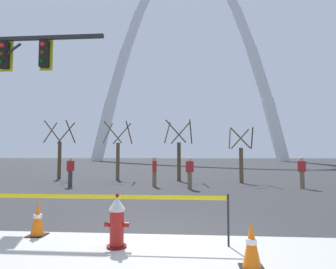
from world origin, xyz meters
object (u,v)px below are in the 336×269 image
Objects in this scene: traffic_cone_mid_sidewalk at (38,219)px; monument_arch at (187,68)px; pedestrian_near_trees at (154,171)px; fire_hydrant at (117,222)px; pedestrian_walking_left at (190,173)px; pedestrian_walking_right at (302,172)px; pedestrian_standing_center at (70,171)px; traffic_cone_by_hydrant at (251,245)px.

traffic_cone_mid_sidewalk is 0.01× the size of monument_arch.
fire_hydrant is at bearing -86.82° from pedestrian_near_trees.
fire_hydrant reaches higher than traffic_cone_mid_sidewalk.
fire_hydrant is at bearing -98.32° from pedestrian_walking_left.
monument_arch is 34.30× the size of pedestrian_near_trees.
monument_arch is at bearing 88.73° from pedestrian_near_trees.
monument_arch is at bearing 89.40° from fire_hydrant.
monument_arch reaches higher than pedestrian_walking_right.
fire_hydrant is 10.82m from pedestrian_standing_center.
pedestrian_standing_center is (-4.99, 9.59, 0.35)m from fire_hydrant.
traffic_cone_by_hydrant is 71.32m from monument_arch.
pedestrian_near_trees is (-1.25, -56.55, -22.83)m from monument_arch.
fire_hydrant is at bearing -125.56° from pedestrian_walking_right.
traffic_cone_by_hydrant is 0.46× the size of pedestrian_walking_left.
traffic_cone_by_hydrant is at bearing -75.39° from pedestrian_near_trees.
monument_arch is (0.69, 66.57, 23.18)m from fire_hydrant.
monument_arch is 34.30× the size of pedestrian_walking_right.
pedestrian_walking_right is (8.82, 9.11, 0.46)m from traffic_cone_mid_sidewalk.
monument_arch is 34.30× the size of pedestrian_walking_left.
traffic_cone_mid_sidewalk is 0.46× the size of pedestrian_walking_left.
pedestrian_walking_left is at bearing 81.68° from fire_hydrant.
traffic_cone_by_hydrant is at bearing -88.66° from monument_arch.
pedestrian_walking_right is at bearing 6.78° from pedestrian_walking_left.
traffic_cone_mid_sidewalk is at bearing -134.08° from pedestrian_walking_right.
monument_arch is at bearing 90.63° from pedestrian_walking_left.
monument_arch is (-1.58, 67.40, 23.29)m from traffic_cone_by_hydrant.
pedestrian_standing_center is (-7.26, 10.42, 0.46)m from traffic_cone_by_hydrant.
pedestrian_walking_left is at bearing -27.03° from pedestrian_near_trees.
pedestrian_walking_right is 7.52m from pedestrian_near_trees.
traffic_cone_by_hydrant is 0.46× the size of pedestrian_standing_center.
pedestrian_walking_left is (0.63, -57.51, -22.83)m from monument_arch.
traffic_cone_mid_sidewalk is 9.50m from pedestrian_near_trees.
pedestrian_walking_right is 1.00× the size of pedestrian_near_trees.
pedestrian_near_trees is (4.43, 0.43, 0.00)m from pedestrian_standing_center.
pedestrian_walking_right is at bearing 54.44° from fire_hydrant.
traffic_cone_by_hydrant is (2.27, -0.83, -0.11)m from fire_hydrant.
fire_hydrant is 9.16m from pedestrian_walking_left.
monument_arch reaches higher than fire_hydrant.
pedestrian_standing_center is 4.45m from pedestrian_near_trees.
pedestrian_near_trees reaches higher than traffic_cone_by_hydrant.
traffic_cone_by_hydrant is 12.71m from pedestrian_standing_center.
traffic_cone_mid_sidewalk is at bearing -70.80° from pedestrian_standing_center.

